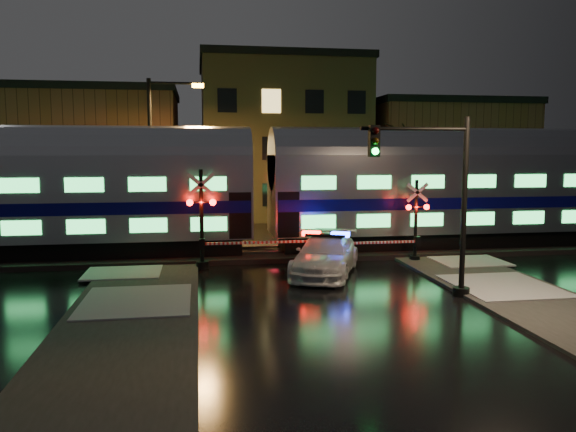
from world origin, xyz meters
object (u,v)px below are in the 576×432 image
at_px(crossing_signal_left, 210,228).
at_px(streetlight, 156,150).
at_px(police_car, 326,255).
at_px(traffic_light, 438,203).
at_px(crossing_signal_right, 409,229).

relative_size(crossing_signal_left, streetlight, 0.68).
bearing_deg(police_car, crossing_signal_left, -178.70).
bearing_deg(crossing_signal_left, traffic_light, -38.49).
xyz_separation_m(crossing_signal_left, streetlight, (-2.62, 6.69, 3.30)).
xyz_separation_m(police_car, streetlight, (-7.24, 8.50, 4.26)).
bearing_deg(crossing_signal_left, crossing_signal_right, -0.08).
relative_size(police_car, traffic_light, 0.96).
bearing_deg(crossing_signal_left, police_car, -21.36).
bearing_deg(crossing_signal_left, streetlight, 111.36).
bearing_deg(streetlight, traffic_light, -51.32).
height_order(traffic_light, streetlight, streetlight).
bearing_deg(crossing_signal_right, streetlight, 149.73).
xyz_separation_m(crossing_signal_right, streetlight, (-11.48, 6.70, 3.53)).
relative_size(police_car, streetlight, 0.67).
height_order(police_car, streetlight, streetlight).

